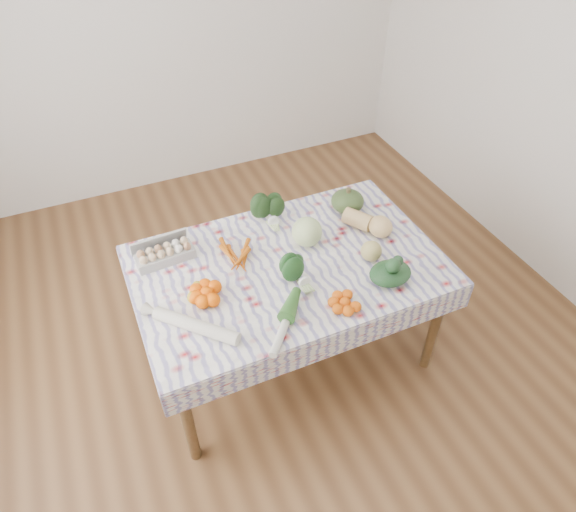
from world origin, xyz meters
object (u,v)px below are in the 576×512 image
object	(u,v)px
kabocha_squash	(347,201)
cabbage	(307,232)
dining_table	(288,275)
egg_carton	(165,255)
butternut_squash	(368,221)
grapefruit	(371,251)

from	to	relation	value
kabocha_squash	cabbage	world-z (taller)	cabbage
dining_table	cabbage	size ratio (longest dim) A/B	9.36
egg_carton	dining_table	bearing A→B (deg)	-30.32
egg_carton	butternut_squash	distance (m)	1.16
butternut_squash	kabocha_squash	bearing A→B (deg)	61.19
dining_table	butternut_squash	world-z (taller)	butternut_squash
egg_carton	butternut_squash	size ratio (longest dim) A/B	1.09
cabbage	butternut_squash	distance (m)	0.38
egg_carton	cabbage	xyz separation A→B (m)	(0.76, -0.18, 0.04)
dining_table	butternut_squash	bearing A→B (deg)	8.28
dining_table	grapefruit	size ratio (longest dim) A/B	13.94
egg_carton	cabbage	bearing A→B (deg)	-17.45
cabbage	egg_carton	bearing A→B (deg)	166.58
dining_table	kabocha_squash	world-z (taller)	kabocha_squash
cabbage	grapefruit	distance (m)	0.37
butternut_squash	dining_table	bearing A→B (deg)	155.39
dining_table	grapefruit	world-z (taller)	grapefruit
egg_carton	kabocha_squash	distance (m)	1.13
butternut_squash	grapefruit	distance (m)	0.25
cabbage	grapefruit	size ratio (longest dim) A/B	1.49
dining_table	egg_carton	size ratio (longest dim) A/B	5.07
kabocha_squash	butternut_squash	xyz separation A→B (m)	(0.02, -0.22, 0.00)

